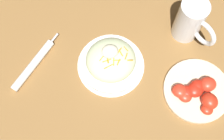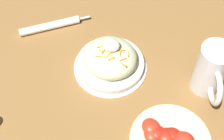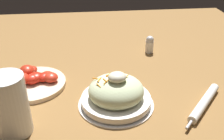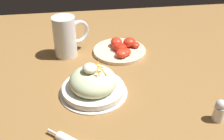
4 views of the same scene
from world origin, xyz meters
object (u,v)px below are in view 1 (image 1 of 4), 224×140
Objects in this scene: salad_plate at (111,61)px; tomato_plate at (197,91)px; beer_mug at (190,22)px; napkin_roll at (33,65)px.

salad_plate is 0.28m from tomato_plate.
salad_plate is 0.27m from beer_mug.
beer_mug is 0.21m from tomato_plate.
beer_mug is 0.76× the size of tomato_plate.
napkin_roll is (-0.50, -0.04, -0.06)m from beer_mug.
beer_mug is (0.26, 0.08, 0.04)m from salad_plate.
salad_plate is 1.04× the size of tomato_plate.
napkin_roll is at bearing 161.28° from tomato_plate.
napkin_roll is 0.88× the size of tomato_plate.
beer_mug reaches higher than tomato_plate.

